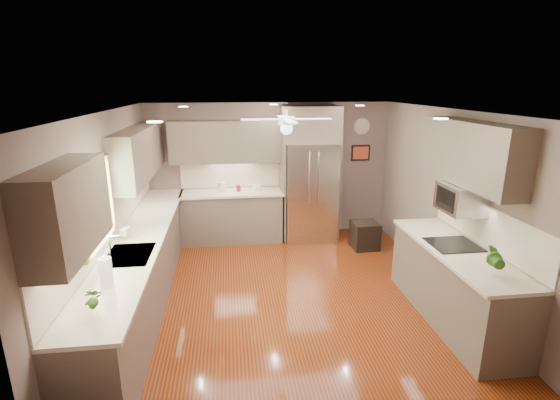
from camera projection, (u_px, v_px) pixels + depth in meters
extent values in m
plane|color=#4D170A|center=(289.00, 296.00, 5.60)|extent=(5.00, 5.00, 0.00)
plane|color=white|center=(290.00, 111.00, 4.91)|extent=(5.00, 5.00, 0.00)
plane|color=#695750|center=(270.00, 170.00, 7.64)|extent=(4.50, 0.00, 4.50)
plane|color=#695750|center=(342.00, 314.00, 2.88)|extent=(4.50, 0.00, 4.50)
plane|color=#695750|center=(109.00, 216.00, 4.98)|extent=(0.00, 5.00, 5.00)
plane|color=#695750|center=(452.00, 203.00, 5.53)|extent=(0.00, 5.00, 5.00)
cylinder|color=silver|center=(220.00, 187.00, 7.37)|extent=(0.11, 0.11, 0.15)
cylinder|color=beige|center=(223.00, 187.00, 7.29)|extent=(0.11, 0.11, 0.17)
cylinder|color=maroon|center=(238.00, 188.00, 7.35)|extent=(0.08, 0.08, 0.12)
imported|color=white|center=(126.00, 230.00, 5.12)|extent=(0.10, 0.10, 0.19)
imported|color=#295418|center=(91.00, 298.00, 3.41)|extent=(0.17, 0.13, 0.28)
imported|color=#295418|center=(496.00, 258.00, 4.12)|extent=(0.23, 0.20, 0.35)
imported|color=beige|center=(257.00, 189.00, 7.41)|extent=(0.24, 0.24, 0.05)
cube|color=brown|center=(142.00, 269.00, 5.39)|extent=(0.60, 4.70, 0.90)
cube|color=beige|center=(140.00, 236.00, 5.26)|extent=(0.65, 4.70, 0.04)
cube|color=#BFB49D|center=(113.00, 216.00, 5.14)|extent=(0.02, 4.70, 0.50)
cube|color=brown|center=(233.00, 217.00, 7.49)|extent=(1.85, 0.60, 0.90)
cube|color=beige|center=(232.00, 193.00, 7.34)|extent=(1.85, 0.65, 0.04)
cube|color=#BFB49D|center=(231.00, 174.00, 7.56)|extent=(1.85, 0.02, 0.50)
cube|color=brown|center=(68.00, 210.00, 3.32)|extent=(0.33, 1.20, 0.75)
cube|color=brown|center=(140.00, 153.00, 6.09)|extent=(0.33, 2.40, 0.75)
cube|color=brown|center=(230.00, 142.00, 7.24)|extent=(2.15, 0.33, 0.75)
cube|color=brown|center=(472.00, 154.00, 4.77)|extent=(0.33, 1.70, 0.75)
cube|color=#BFF2B2|center=(94.00, 205.00, 4.43)|extent=(0.01, 1.00, 0.80)
cube|color=#976429|center=(92.00, 166.00, 4.31)|extent=(0.05, 1.12, 0.06)
cube|color=#976429|center=(102.00, 241.00, 4.55)|extent=(0.05, 1.12, 0.06)
cube|color=#976429|center=(80.00, 220.00, 3.92)|extent=(0.05, 0.06, 0.80)
cube|color=#976429|center=(110.00, 192.00, 4.94)|extent=(0.05, 0.06, 0.80)
cube|color=silver|center=(129.00, 256.00, 4.64)|extent=(0.50, 0.70, 0.03)
cube|color=#262626|center=(129.00, 259.00, 4.65)|extent=(0.44, 0.62, 0.05)
cylinder|color=silver|center=(110.00, 247.00, 4.58)|extent=(0.02, 0.02, 0.24)
cylinder|color=silver|center=(114.00, 236.00, 4.55)|extent=(0.16, 0.02, 0.02)
cube|color=silver|center=(309.00, 191.00, 7.48)|extent=(0.92, 0.72, 1.82)
cube|color=black|center=(313.00, 210.00, 7.22)|extent=(0.88, 0.02, 0.02)
cube|color=black|center=(314.00, 177.00, 7.06)|extent=(0.01, 0.02, 1.00)
cylinder|color=silver|center=(310.00, 178.00, 7.01)|extent=(0.02, 0.02, 0.90)
cylinder|color=silver|center=(319.00, 178.00, 7.03)|extent=(0.02, 0.02, 0.90)
cube|color=brown|center=(310.00, 124.00, 7.20)|extent=(1.04, 0.60, 0.63)
cube|color=brown|center=(282.00, 191.00, 7.47)|extent=(0.06, 0.60, 1.82)
cube|color=brown|center=(335.00, 190.00, 7.60)|extent=(0.06, 0.60, 1.82)
cube|color=brown|center=(454.00, 285.00, 4.95)|extent=(0.65, 2.20, 0.90)
cube|color=beige|center=(458.00, 250.00, 4.82)|extent=(0.70, 2.20, 0.04)
cube|color=#BFB49D|center=(487.00, 226.00, 4.78)|extent=(0.02, 2.20, 0.50)
cube|color=black|center=(453.00, 245.00, 4.91)|extent=(0.56, 0.52, 0.01)
cube|color=silver|center=(461.00, 199.00, 4.92)|extent=(0.42, 0.55, 0.34)
cube|color=black|center=(445.00, 199.00, 4.89)|extent=(0.02, 0.40, 0.26)
cylinder|color=white|center=(287.00, 113.00, 5.21)|extent=(0.03, 0.03, 0.08)
cylinder|color=white|center=(286.00, 121.00, 5.24)|extent=(0.22, 0.22, 0.10)
sphere|color=white|center=(286.00, 129.00, 5.27)|extent=(0.16, 0.16, 0.16)
cube|color=white|center=(313.00, 119.00, 5.28)|extent=(0.48, 0.11, 0.01)
cube|color=white|center=(283.00, 117.00, 5.57)|extent=(0.11, 0.48, 0.01)
cube|color=white|center=(259.00, 120.00, 5.19)|extent=(0.48, 0.11, 0.01)
cube|color=white|center=(291.00, 122.00, 4.90)|extent=(0.11, 0.48, 0.01)
cylinder|color=white|center=(183.00, 107.00, 5.98)|extent=(0.14, 0.14, 0.01)
cylinder|color=white|center=(360.00, 106.00, 6.31)|extent=(0.14, 0.14, 0.01)
cylinder|color=white|center=(155.00, 122.00, 3.60)|extent=(0.14, 0.14, 0.01)
cylinder|color=white|center=(441.00, 119.00, 3.93)|extent=(0.14, 0.14, 0.01)
cylinder|color=white|center=(274.00, 105.00, 6.63)|extent=(0.14, 0.14, 0.01)
cylinder|color=white|center=(362.00, 126.00, 7.62)|extent=(0.30, 0.03, 0.30)
cylinder|color=silver|center=(362.00, 126.00, 7.61)|extent=(0.29, 0.00, 0.29)
cube|color=black|center=(361.00, 153.00, 7.75)|extent=(0.36, 0.03, 0.30)
cube|color=#B24023|center=(361.00, 153.00, 7.74)|extent=(0.30, 0.01, 0.24)
cube|color=black|center=(365.00, 236.00, 7.19)|extent=(0.46, 0.46, 0.50)
cube|color=black|center=(365.00, 223.00, 7.12)|extent=(0.43, 0.43, 0.03)
cylinder|color=white|center=(106.00, 272.00, 3.88)|extent=(0.13, 0.13, 0.29)
cylinder|color=silver|center=(106.00, 272.00, 3.88)|extent=(0.03, 0.03, 0.32)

